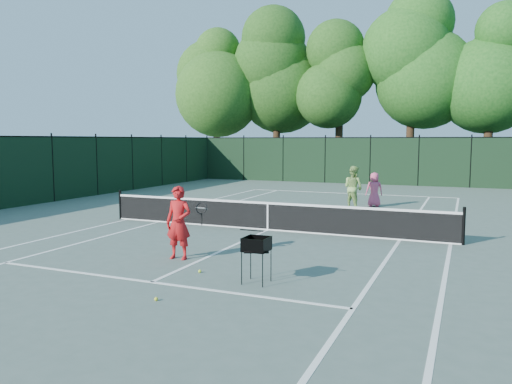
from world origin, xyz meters
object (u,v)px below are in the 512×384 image
at_px(player_green, 353,188).
at_px(loose_ball_near_cart, 156,299).
at_px(coach, 179,223).
at_px(player_pink, 374,189).
at_px(loose_ball_midcourt, 200,271).
at_px(ball_hopper, 256,245).

relative_size(player_green, loose_ball_near_cart, 26.51).
xyz_separation_m(coach, player_pink, (2.70, 11.53, -0.15)).
height_order(coach, player_green, player_green).
bearing_deg(player_pink, loose_ball_midcourt, 60.87).
distance_m(player_pink, ball_hopper, 12.69).
height_order(coach, player_pink, coach).
distance_m(player_green, loose_ball_near_cart, 13.38).
height_order(player_green, ball_hopper, player_green).
xyz_separation_m(player_green, ball_hopper, (0.51, -11.59, -0.11)).
distance_m(player_pink, loose_ball_near_cart, 14.52).
height_order(coach, loose_ball_near_cart, coach).
distance_m(coach, player_green, 10.63).
bearing_deg(ball_hopper, player_green, 70.20).
bearing_deg(coach, ball_hopper, -28.69).
bearing_deg(ball_hopper, coach, 133.10).
xyz_separation_m(player_green, loose_ball_near_cart, (-0.71, -13.34, -0.87)).
distance_m(coach, loose_ball_midcourt, 1.67).
bearing_deg(player_green, coach, 106.90).
relative_size(coach, ball_hopper, 1.89).
bearing_deg(loose_ball_near_cart, player_green, 86.94).
distance_m(ball_hopper, loose_ball_midcourt, 1.65).
xyz_separation_m(ball_hopper, loose_ball_midcourt, (-1.44, 0.24, -0.76)).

